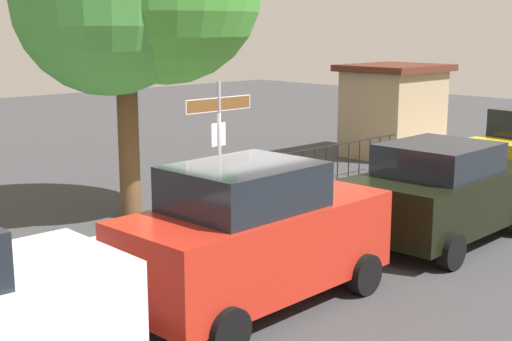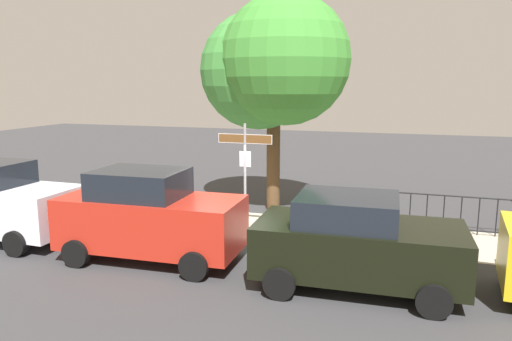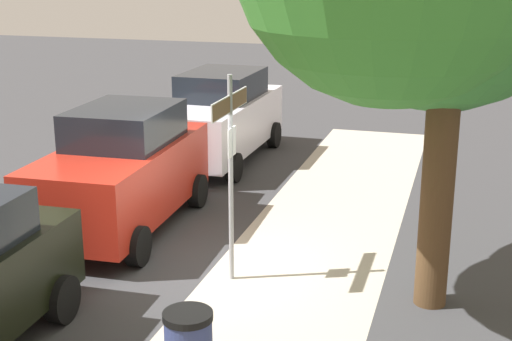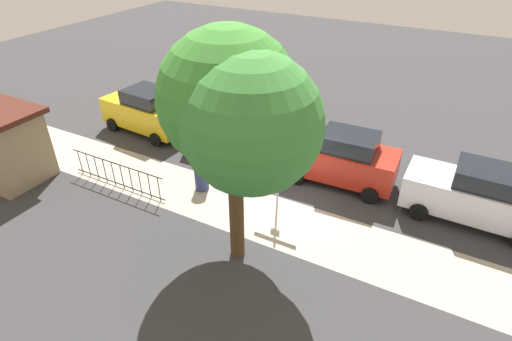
{
  "view_description": "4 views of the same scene",
  "coord_description": "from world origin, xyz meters",
  "px_view_note": "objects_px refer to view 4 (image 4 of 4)",
  "views": [
    {
      "loc": [
        -8.05,
        -9.24,
        4.04
      ],
      "look_at": [
        0.92,
        0.13,
        1.39
      ],
      "focal_mm": 49.95,
      "sensor_mm": 36.0,
      "label": 1
    },
    {
      "loc": [
        4.49,
        -11.76,
        4.12
      ],
      "look_at": [
        0.29,
        1.28,
        1.65
      ],
      "focal_mm": 33.96,
      "sensor_mm": 36.0,
      "label": 2
    },
    {
      "loc": [
        9.73,
        3.59,
        4.6
      ],
      "look_at": [
        0.99,
        0.99,
        1.94
      ],
      "focal_mm": 50.97,
      "sensor_mm": 36.0,
      "label": 3
    },
    {
      "loc": [
        -4.8,
        11.44,
        9.08
      ],
      "look_at": [
        0.95,
        0.75,
        1.43
      ],
      "focal_mm": 28.88,
      "sensor_mm": 36.0,
      "label": 4
    }
  ],
  "objects_px": {
    "car_red": "(342,158)",
    "car_yellow": "(147,110)",
    "shade_tree": "(240,115)",
    "utility_shed": "(3,145)",
    "street_sign": "(279,154)",
    "car_black": "(236,132)",
    "car_white": "(478,195)",
    "trash_bin": "(202,178)"
  },
  "relations": [
    {
      "from": "street_sign",
      "to": "trash_bin",
      "type": "distance_m",
      "value": 3.41
    },
    {
      "from": "utility_shed",
      "to": "trash_bin",
      "type": "bearing_deg",
      "value": -157.95
    },
    {
      "from": "car_yellow",
      "to": "street_sign",
      "type": "bearing_deg",
      "value": 167.81
    },
    {
      "from": "trash_bin",
      "to": "utility_shed",
      "type": "bearing_deg",
      "value": 22.05
    },
    {
      "from": "shade_tree",
      "to": "car_yellow",
      "type": "relative_size",
      "value": 1.54
    },
    {
      "from": "car_red",
      "to": "car_black",
      "type": "height_order",
      "value": "car_red"
    },
    {
      "from": "car_red",
      "to": "car_yellow",
      "type": "height_order",
      "value": "car_yellow"
    },
    {
      "from": "car_white",
      "to": "car_black",
      "type": "bearing_deg",
      "value": -0.77
    },
    {
      "from": "shade_tree",
      "to": "utility_shed",
      "type": "relative_size",
      "value": 2.23
    },
    {
      "from": "car_black",
      "to": "utility_shed",
      "type": "xyz_separation_m",
      "value": [
        6.83,
        6.04,
        0.5
      ]
    },
    {
      "from": "shade_tree",
      "to": "car_white",
      "type": "distance_m",
      "value": 8.75
    },
    {
      "from": "street_sign",
      "to": "car_black",
      "type": "bearing_deg",
      "value": -38.72
    },
    {
      "from": "street_sign",
      "to": "car_white",
      "type": "xyz_separation_m",
      "value": [
        -6.31,
        -2.4,
        -1.07
      ]
    },
    {
      "from": "car_white",
      "to": "utility_shed",
      "type": "distance_m",
      "value": 17.44
    },
    {
      "from": "car_white",
      "to": "trash_bin",
      "type": "relative_size",
      "value": 4.74
    },
    {
      "from": "shade_tree",
      "to": "utility_shed",
      "type": "bearing_deg",
      "value": 4.94
    },
    {
      "from": "street_sign",
      "to": "car_black",
      "type": "relative_size",
      "value": 0.73
    },
    {
      "from": "car_white",
      "to": "street_sign",
      "type": "bearing_deg",
      "value": 21.46
    },
    {
      "from": "street_sign",
      "to": "car_yellow",
      "type": "xyz_separation_m",
      "value": [
        8.09,
        -2.42,
        -1.04
      ]
    },
    {
      "from": "street_sign",
      "to": "shade_tree",
      "type": "height_order",
      "value": "shade_tree"
    },
    {
      "from": "car_red",
      "to": "utility_shed",
      "type": "bearing_deg",
      "value": 24.66
    },
    {
      "from": "street_sign",
      "to": "trash_bin",
      "type": "height_order",
      "value": "street_sign"
    },
    {
      "from": "car_white",
      "to": "car_yellow",
      "type": "xyz_separation_m",
      "value": [
        14.4,
        -0.02,
        0.03
      ]
    },
    {
      "from": "car_white",
      "to": "utility_shed",
      "type": "relative_size",
      "value": 1.53
    },
    {
      "from": "car_white",
      "to": "utility_shed",
      "type": "xyz_separation_m",
      "value": [
        16.44,
        5.8,
        0.43
      ]
    },
    {
      "from": "car_yellow",
      "to": "shade_tree",
      "type": "bearing_deg",
      "value": 153.0
    },
    {
      "from": "street_sign",
      "to": "trash_bin",
      "type": "xyz_separation_m",
      "value": [
        2.97,
        0.5,
        -1.61
      ]
    },
    {
      "from": "shade_tree",
      "to": "car_white",
      "type": "height_order",
      "value": "shade_tree"
    },
    {
      "from": "street_sign",
      "to": "car_red",
      "type": "relative_size",
      "value": 0.71
    },
    {
      "from": "shade_tree",
      "to": "car_black",
      "type": "bearing_deg",
      "value": -57.54
    },
    {
      "from": "car_black",
      "to": "utility_shed",
      "type": "distance_m",
      "value": 9.13
    },
    {
      "from": "car_red",
      "to": "utility_shed",
      "type": "xyz_separation_m",
      "value": [
        11.64,
        5.9,
        0.4
      ]
    },
    {
      "from": "car_black",
      "to": "car_white",
      "type": "bearing_deg",
      "value": 176.64
    },
    {
      "from": "car_red",
      "to": "trash_bin",
      "type": "distance_m",
      "value": 5.42
    },
    {
      "from": "car_black",
      "to": "utility_shed",
      "type": "bearing_deg",
      "value": 39.53
    },
    {
      "from": "shade_tree",
      "to": "car_yellow",
      "type": "bearing_deg",
      "value": -31.43
    },
    {
      "from": "car_red",
      "to": "car_yellow",
      "type": "distance_m",
      "value": 9.6
    },
    {
      "from": "shade_tree",
      "to": "utility_shed",
      "type": "height_order",
      "value": "shade_tree"
    },
    {
      "from": "car_red",
      "to": "utility_shed",
      "type": "relative_size",
      "value": 1.42
    },
    {
      "from": "street_sign",
      "to": "shade_tree",
      "type": "distance_m",
      "value": 3.52
    },
    {
      "from": "car_black",
      "to": "trash_bin",
      "type": "xyz_separation_m",
      "value": [
        -0.32,
        3.14,
        -0.47
      ]
    },
    {
      "from": "car_black",
      "to": "utility_shed",
      "type": "height_order",
      "value": "utility_shed"
    }
  ]
}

